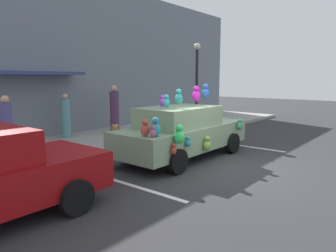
# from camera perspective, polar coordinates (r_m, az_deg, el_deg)

# --- Properties ---
(ground_plane) EXTENTS (60.00, 60.00, 0.00)m
(ground_plane) POSITION_cam_1_polar(r_m,az_deg,el_deg) (8.59, 9.25, -7.37)
(ground_plane) COLOR #2D2D30
(sidewalk) EXTENTS (24.00, 4.00, 0.15)m
(sidewalk) POSITION_cam_1_polar(r_m,az_deg,el_deg) (11.82, -12.21, -2.69)
(sidewalk) COLOR gray
(sidewalk) RESTS_ON ground
(storefront_building) EXTENTS (24.00, 1.25, 6.40)m
(storefront_building) POSITION_cam_1_polar(r_m,az_deg,el_deg) (13.36, -18.56, 11.79)
(storefront_building) COLOR slate
(storefront_building) RESTS_ON ground
(parking_stripe_front) EXTENTS (0.12, 3.60, 0.01)m
(parking_stripe_front) POSITION_cam_1_polar(r_m,az_deg,el_deg) (11.51, 12.17, -3.35)
(parking_stripe_front) COLOR silver
(parking_stripe_front) RESTS_ON ground
(parking_stripe_rear) EXTENTS (0.12, 3.60, 0.01)m
(parking_stripe_rear) POSITION_cam_1_polar(r_m,az_deg,el_deg) (7.29, -8.05, -10.23)
(parking_stripe_rear) COLOR silver
(parking_stripe_rear) RESTS_ON ground
(plush_covered_car) EXTENTS (4.62, 2.07, 2.20)m
(plush_covered_car) POSITION_cam_1_polar(r_m,az_deg,el_deg) (9.27, 2.68, -0.97)
(plush_covered_car) COLOR gray
(plush_covered_car) RESTS_ON ground
(teddy_bear_on_sidewalk) EXTENTS (0.36, 0.30, 0.69)m
(teddy_bear_on_sidewalk) POSITION_cam_1_polar(r_m,az_deg,el_deg) (10.70, -9.60, -1.62)
(teddy_bear_on_sidewalk) COLOR #9E723D
(teddy_bear_on_sidewalk) RESTS_ON sidewalk
(street_lamp_post) EXTENTS (0.28, 0.28, 3.69)m
(street_lamp_post) POSITION_cam_1_polar(r_m,az_deg,el_deg) (13.56, 5.28, 8.90)
(street_lamp_post) COLOR black
(street_lamp_post) RESTS_ON sidewalk
(pedestrian_near_shopfront) EXTENTS (0.33, 0.33, 1.74)m
(pedestrian_near_shopfront) POSITION_cam_1_polar(r_m,az_deg,el_deg) (9.95, -27.31, -0.37)
(pedestrian_near_shopfront) COLOR #4D4683
(pedestrian_near_shopfront) RESTS_ON sidewalk
(pedestrian_walking_past) EXTENTS (0.38, 0.38, 1.93)m
(pedestrian_walking_past) POSITION_cam_1_polar(r_m,az_deg,el_deg) (13.20, -9.74, 2.84)
(pedestrian_walking_past) COLOR #4B2E4E
(pedestrian_walking_past) RESTS_ON sidewalk
(pedestrian_by_lamp) EXTENTS (0.34, 0.34, 1.66)m
(pedestrian_by_lamp) POSITION_cam_1_polar(r_m,az_deg,el_deg) (12.34, -18.13, 1.54)
(pedestrian_by_lamp) COLOR teal
(pedestrian_by_lamp) RESTS_ON sidewalk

